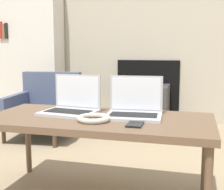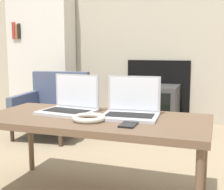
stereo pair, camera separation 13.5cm
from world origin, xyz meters
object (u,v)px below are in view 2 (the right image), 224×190
object	(u,v)px
laptop_left	(70,104)
phone	(129,124)
laptop_right	(131,108)
headphones	(89,118)
armchair	(55,106)
tv	(154,106)

from	to	relation	value
laptop_left	phone	bearing A→B (deg)	-17.51
laptop_left	laptop_right	distance (m)	0.37
laptop_left	headphones	distance (m)	0.26
armchair	headphones	bearing A→B (deg)	-60.30
laptop_right	phone	bearing A→B (deg)	-81.13
phone	armchair	bearing A→B (deg)	131.67
armchair	laptop_right	bearing A→B (deg)	-51.10
laptop_left	headphones	bearing A→B (deg)	-34.38
headphones	phone	size ratio (longest dim) A/B	1.19
phone	tv	xyz separation A→B (m)	(-0.26, 1.92, -0.25)
tv	armchair	xyz separation A→B (m)	(-0.88, -0.64, 0.05)
laptop_left	armchair	size ratio (longest dim) A/B	0.46
laptop_right	tv	bearing A→B (deg)	93.16
laptop_right	phone	xyz separation A→B (m)	(0.04, -0.19, -0.04)
phone	armchair	xyz separation A→B (m)	(-1.14, 1.28, -0.20)
laptop_right	armchair	size ratio (longest dim) A/B	0.44
tv	armchair	bearing A→B (deg)	-144.12
headphones	tv	bearing A→B (deg)	91.06
phone	armchair	size ratio (longest dim) A/B	0.21
laptop_left	headphones	world-z (taller)	laptop_left
laptop_right	phone	world-z (taller)	laptop_right
laptop_left	phone	size ratio (longest dim) A/B	2.21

